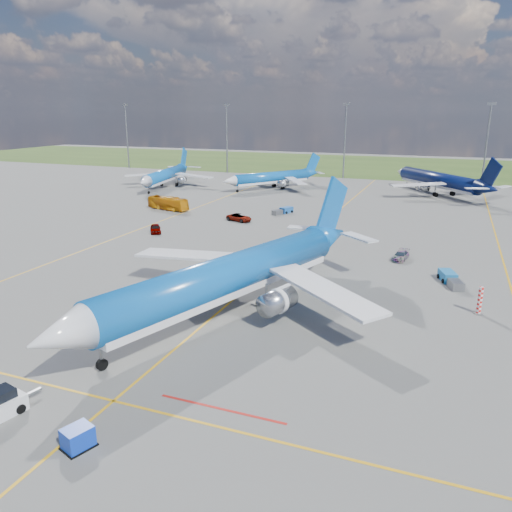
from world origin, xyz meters
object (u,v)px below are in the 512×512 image
(bg_jet_nw, at_px, (166,187))
(main_airliner, at_px, (229,313))
(warning_post, at_px, (480,300))
(baggage_tug_w, at_px, (450,279))
(apron_bus, at_px, (168,203))
(baggage_tug_c, at_px, (283,211))
(bg_jet_n, at_px, (437,194))
(service_car_c, at_px, (401,256))
(bg_jet_nnw, at_px, (272,189))
(service_car_a, at_px, (155,229))
(service_car_b, at_px, (239,217))
(uld_container, at_px, (78,438))

(bg_jet_nw, distance_m, main_airliner, 92.13)
(warning_post, bearing_deg, bg_jet_nw, 140.01)
(baggage_tug_w, bearing_deg, bg_jet_nw, 123.35)
(main_airliner, xyz_separation_m, apron_bus, (-35.77, 47.22, 1.41))
(warning_post, height_order, baggage_tug_c, warning_post)
(bg_jet_nw, relative_size, baggage_tug_c, 6.72)
(bg_jet_n, height_order, service_car_c, bg_jet_n)
(bg_jet_nnw, bearing_deg, service_car_a, -57.96)
(bg_jet_nnw, xyz_separation_m, baggage_tug_c, (13.47, -30.73, 0.56))
(bg_jet_nnw, distance_m, apron_bus, 37.65)
(warning_post, height_order, service_car_b, warning_post)
(apron_bus, bearing_deg, warning_post, -107.88)
(bg_jet_nw, distance_m, uld_container, 112.18)
(bg_jet_n, xyz_separation_m, baggage_tug_c, (-28.97, -37.12, 0.56))
(bg_jet_n, relative_size, service_car_c, 9.46)
(service_car_b, relative_size, baggage_tug_c, 0.95)
(main_airliner, bearing_deg, bg_jet_nnw, 125.05)
(warning_post, distance_m, apron_bus, 71.27)
(apron_bus, xyz_separation_m, service_car_c, (50.75, -20.12, -0.79))
(bg_jet_n, relative_size, apron_bus, 4.01)
(service_car_a, relative_size, baggage_tug_c, 0.81)
(uld_container, relative_size, baggage_tug_w, 0.31)
(warning_post, relative_size, service_car_a, 0.69)
(service_car_c, bearing_deg, service_car_a, -172.51)
(bg_jet_nw, relative_size, baggage_tug_w, 6.29)
(service_car_c, bearing_deg, uld_container, -97.30)
(baggage_tug_c, bearing_deg, bg_jet_n, 75.58)
(bg_jet_nw, height_order, bg_jet_nnw, bg_jet_nw)
(apron_bus, bearing_deg, main_airliner, -128.96)
(bg_jet_n, bearing_deg, bg_jet_nnw, -29.91)
(uld_container, height_order, service_car_a, service_car_a)
(baggage_tug_w, distance_m, baggage_tug_c, 47.29)
(bg_jet_nnw, relative_size, service_car_c, 7.80)
(bg_jet_nnw, bearing_deg, baggage_tug_c, -32.00)
(bg_jet_n, bearing_deg, baggage_tug_w, 54.91)
(bg_jet_nnw, distance_m, service_car_a, 54.94)
(warning_post, height_order, service_car_a, warning_post)
(warning_post, distance_m, service_car_b, 53.03)
(bg_jet_n, distance_m, service_car_b, 58.59)
(warning_post, xyz_separation_m, baggage_tug_w, (-2.98, 9.09, -0.91))
(warning_post, xyz_separation_m, service_car_c, (-9.83, 17.40, -0.88))
(warning_post, xyz_separation_m, uld_container, (-24.79, -33.22, -0.78))
(warning_post, distance_m, bg_jet_n, 80.25)
(service_car_a, height_order, baggage_tug_w, service_car_a)
(bg_jet_n, bearing_deg, uld_container, 42.67)
(bg_jet_n, distance_m, uld_container, 114.50)
(warning_post, height_order, main_airliner, main_airliner)
(apron_bus, distance_m, service_car_a, 20.84)
(bg_jet_nnw, distance_m, baggage_tug_w, 79.54)
(main_airliner, height_order, uld_container, main_airliner)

